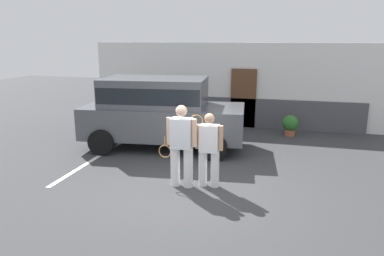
{
  "coord_description": "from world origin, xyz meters",
  "views": [
    {
      "loc": [
        1.86,
        -6.92,
        3.14
      ],
      "look_at": [
        -0.3,
        1.2,
        1.05
      ],
      "focal_mm": 33.78,
      "sensor_mm": 36.0,
      "label": 1
    }
  ],
  "objects_px": {
    "tennis_player_man": "(181,145)",
    "potted_plant_by_porch": "(290,124)",
    "tennis_player_woman": "(209,149)",
    "parked_suv": "(160,109)"
  },
  "relations": [
    {
      "from": "tennis_player_man",
      "to": "potted_plant_by_porch",
      "type": "relative_size",
      "value": 2.61
    },
    {
      "from": "potted_plant_by_porch",
      "to": "tennis_player_man",
      "type": "bearing_deg",
      "value": -114.54
    },
    {
      "from": "tennis_player_woman",
      "to": "potted_plant_by_porch",
      "type": "distance_m",
      "value": 5.14
    },
    {
      "from": "tennis_player_woman",
      "to": "potted_plant_by_porch",
      "type": "bearing_deg",
      "value": -108.75
    },
    {
      "from": "tennis_player_man",
      "to": "tennis_player_woman",
      "type": "xyz_separation_m",
      "value": [
        0.57,
        0.15,
        -0.08
      ]
    },
    {
      "from": "tennis_player_man",
      "to": "potted_plant_by_porch",
      "type": "xyz_separation_m",
      "value": [
        2.27,
        4.98,
        -0.55
      ]
    },
    {
      "from": "parked_suv",
      "to": "tennis_player_woman",
      "type": "bearing_deg",
      "value": -57.45
    },
    {
      "from": "tennis_player_woman",
      "to": "potted_plant_by_porch",
      "type": "relative_size",
      "value": 2.36
    },
    {
      "from": "parked_suv",
      "to": "tennis_player_man",
      "type": "distance_m",
      "value": 3.01
    },
    {
      "from": "tennis_player_man",
      "to": "potted_plant_by_porch",
      "type": "distance_m",
      "value": 5.5
    }
  ]
}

